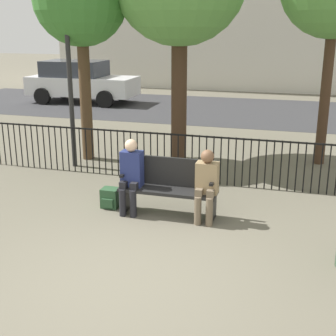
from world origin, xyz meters
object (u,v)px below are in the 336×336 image
object	(u,v)px
park_bench	(169,185)
parked_car_0	(81,81)
seated_person_0	(131,173)
tree_2	(81,0)
lamp_post	(68,51)
backpack	(110,198)
seated_person_1	(206,182)

from	to	relation	value
park_bench	parked_car_0	xyz separation A→B (m)	(-6.48, 9.95, 0.35)
seated_person_0	parked_car_0	xyz separation A→B (m)	(-5.88, 10.07, 0.16)
parked_car_0	tree_2	bearing A→B (deg)	-62.64
park_bench	seated_person_0	xyz separation A→B (m)	(-0.60, -0.13, 0.20)
lamp_post	park_bench	bearing A→B (deg)	-36.37
park_bench	lamp_post	distance (m)	3.91
tree_2	lamp_post	xyz separation A→B (m)	(-0.03, -0.63, -1.00)
backpack	seated_person_1	bearing A→B (deg)	-3.89
tree_2	parked_car_0	distance (m)	8.63
seated_person_1	tree_2	size ratio (longest dim) A/B	0.26
parked_car_0	lamp_post	bearing A→B (deg)	-64.69
park_bench	tree_2	distance (m)	4.80
park_bench	seated_person_0	bearing A→B (deg)	-168.26
seated_person_0	lamp_post	distance (m)	3.49
park_bench	lamp_post	world-z (taller)	lamp_post
seated_person_0	backpack	xyz separation A→B (m)	(-0.42, 0.11, -0.52)
backpack	tree_2	distance (m)	4.54
park_bench	parked_car_0	bearing A→B (deg)	123.09
park_bench	tree_2	bearing A→B (deg)	135.66
seated_person_0	seated_person_1	distance (m)	1.24
backpack	lamp_post	world-z (taller)	lamp_post
park_bench	seated_person_1	bearing A→B (deg)	-11.69
seated_person_1	backpack	bearing A→B (deg)	176.11
seated_person_1	tree_2	bearing A→B (deg)	140.26
seated_person_0	lamp_post	bearing A→B (deg)	134.84
lamp_post	seated_person_1	bearing A→B (deg)	-32.50
tree_2	parked_car_0	bearing A→B (deg)	117.36
backpack	parked_car_0	size ratio (longest dim) A/B	0.08
lamp_post	parked_car_0	size ratio (longest dim) A/B	0.88
seated_person_1	tree_2	distance (m)	5.16
park_bench	tree_2	world-z (taller)	tree_2
seated_person_0	tree_2	size ratio (longest dim) A/B	0.27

